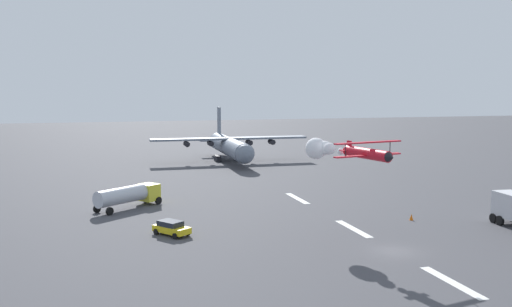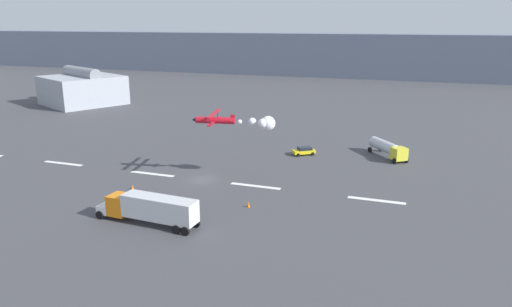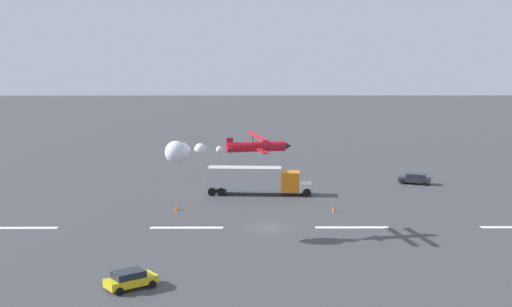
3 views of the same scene
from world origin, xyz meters
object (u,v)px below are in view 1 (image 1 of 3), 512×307
object	(u,v)px
cargo_transport_plane	(231,146)
airport_staff_sedan	(171,228)
stunt_biplane_red	(334,150)
fuel_tanker_truck	(129,195)
traffic_cone_far	(411,217)

from	to	relation	value
cargo_transport_plane	airport_staff_sedan	bearing A→B (deg)	160.68
stunt_biplane_red	fuel_tanker_truck	world-z (taller)	stunt_biplane_red
fuel_tanker_truck	airport_staff_sedan	size ratio (longest dim) A/B	2.03
traffic_cone_far	stunt_biplane_red	bearing A→B (deg)	110.23
airport_staff_sedan	traffic_cone_far	world-z (taller)	airport_staff_sedan
cargo_transport_plane	airport_staff_sedan	distance (m)	59.73
stunt_biplane_red	traffic_cone_far	xyz separation A→B (m)	(4.38, -11.88, -8.74)
airport_staff_sedan	stunt_biplane_red	bearing A→B (deg)	-107.86
cargo_transport_plane	stunt_biplane_red	world-z (taller)	cargo_transport_plane
fuel_tanker_truck	airport_staff_sedan	world-z (taller)	fuel_tanker_truck
cargo_transport_plane	fuel_tanker_truck	size ratio (longest dim) A/B	3.70
fuel_tanker_truck	traffic_cone_far	size ratio (longest dim) A/B	11.92
stunt_biplane_red	fuel_tanker_truck	bearing A→B (deg)	44.24
cargo_transport_plane	traffic_cone_far	size ratio (longest dim) A/B	44.13
fuel_tanker_truck	cargo_transport_plane	bearing A→B (deg)	-29.34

